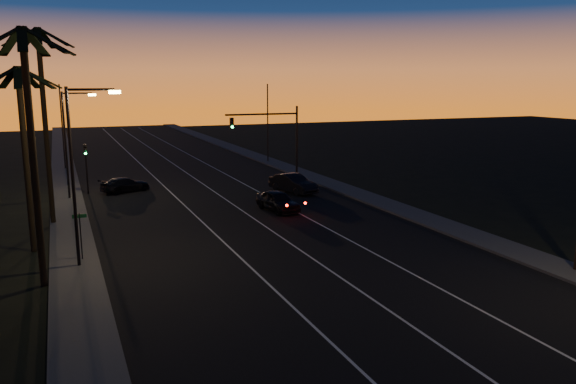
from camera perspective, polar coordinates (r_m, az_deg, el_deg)
name	(u,v)px	position (r m, az deg, el deg)	size (l,w,h in m)	color
road	(232,209)	(41.64, -5.72, -1.71)	(20.00, 170.00, 0.01)	black
sidewalk_left	(70,222)	(40.00, -21.29, -2.85)	(2.40, 170.00, 0.16)	#3A3B38
sidewalk_right	(364,196)	(46.01, 7.76, -0.43)	(2.40, 170.00, 0.16)	#3A3B38
lane_stripe_left	(192,212)	(40.91, -9.75, -2.03)	(0.12, 160.00, 0.01)	silver
lane_stripe_mid	(238,208)	(41.78, -5.06, -1.63)	(0.12, 160.00, 0.01)	silver
lane_stripe_right	(282,204)	(42.92, -0.60, -1.25)	(0.12, 160.00, 0.01)	silver
palm_near	(31,132)	(27.05, -24.67, 5.59)	(4.25, 4.16, 11.53)	black
palm_mid	(24,138)	(33.11, -25.25, 4.95)	(4.25, 4.16, 10.03)	black
palm_far	(44,108)	(38.98, -23.55, 7.86)	(4.25, 4.16, 12.53)	black
streetlight_left_near	(78,163)	(29.21, -20.54, 2.77)	(2.55, 0.26, 9.00)	black
streetlight_left_far	(69,136)	(47.13, -21.34, 5.31)	(2.55, 0.26, 8.50)	black
street_sign	(80,231)	(30.88, -20.33, -3.74)	(0.70, 0.06, 2.60)	black
signal_mast	(274,130)	(52.56, -1.48, 6.28)	(7.10, 0.41, 7.00)	black
signal_post	(86,160)	(49.37, -19.84, 3.10)	(0.28, 0.37, 4.20)	black
far_pole_left	(62,127)	(64.12, -21.95, 6.10)	(0.14, 0.14, 9.00)	black
far_pole_right	(268,124)	(65.14, -2.08, 6.96)	(0.14, 0.14, 9.00)	black
lead_car	(278,201)	(40.63, -1.04, -0.90)	(2.33, 5.00, 1.47)	black
right_car	(293,183)	(47.36, 0.52, 0.88)	(2.95, 5.04, 1.57)	black
cross_car	(125,185)	(49.68, -16.19, 0.73)	(4.59, 3.26, 1.23)	black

